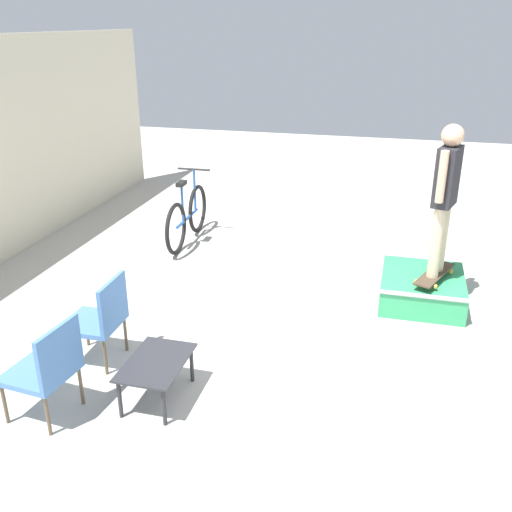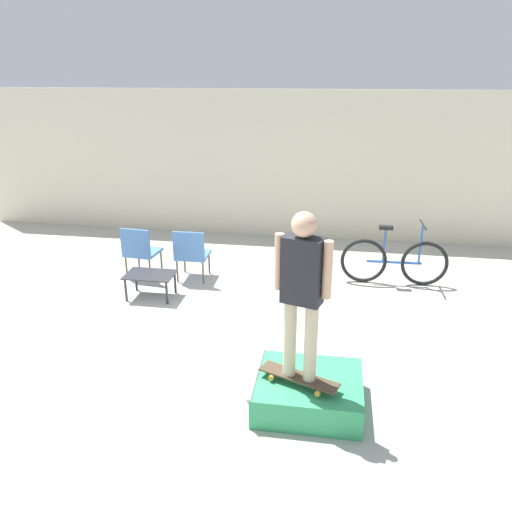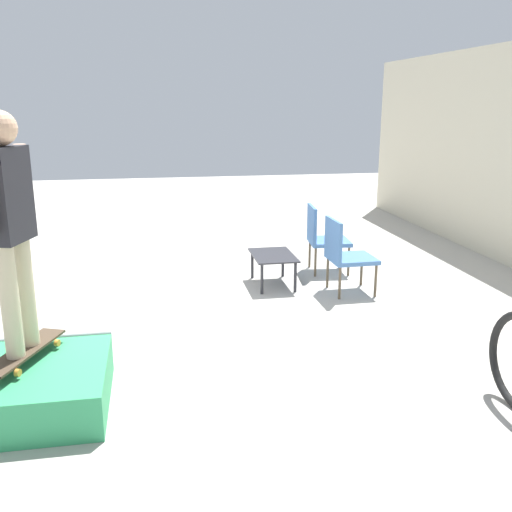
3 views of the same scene
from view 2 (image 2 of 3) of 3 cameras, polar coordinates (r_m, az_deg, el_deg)
The scene contains 9 objects.
ground_plane at distance 6.39m, azimuth -8.29°, elevation -11.29°, with size 24.00×24.00×0.00m, color #B7B2A8.
house_wall_back at distance 10.48m, azimuth -0.53°, elevation 10.36°, with size 12.00×0.06×3.00m.
skate_ramp_box at distance 5.46m, azimuth 5.96°, elevation -15.18°, with size 1.13×0.96×0.35m.
skateboard_on_ramp at distance 5.23m, azimuth 4.92°, elevation -13.63°, with size 0.85×0.50×0.07m.
person_skater at distance 4.73m, azimuth 5.30°, elevation -3.23°, with size 0.55×0.30×1.73m.
coffee_table at distance 7.89m, azimuth -12.00°, elevation -2.37°, with size 0.75×0.51×0.39m.
patio_chair_left at distance 8.65m, azimuth -13.09°, elevation 0.75°, with size 0.57×0.57×0.90m.
patio_chair_right at distance 8.36m, azimuth -7.40°, elevation 0.43°, with size 0.53×0.53×0.90m.
bicycle at distance 8.49m, azimuth 15.50°, elevation -0.56°, with size 1.74×0.52×1.06m.
Camera 2 is at (1.76, -5.15, 3.34)m, focal length 35.00 mm.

